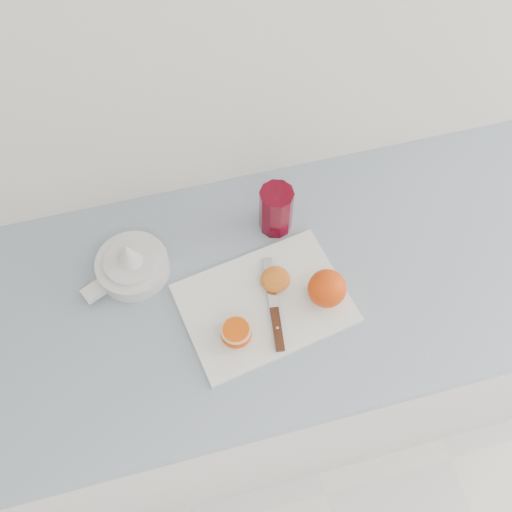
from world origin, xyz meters
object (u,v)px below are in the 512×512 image
(cutting_board, at_px, (265,303))
(citrus_juicer, at_px, (131,265))
(red_tumbler, at_px, (276,211))
(counter, at_px, (252,355))
(half_orange, at_px, (236,333))

(cutting_board, bearing_deg, citrus_juicer, 149.67)
(citrus_juicer, xyz_separation_m, red_tumbler, (0.34, 0.04, 0.03))
(counter, distance_m, cutting_board, 0.45)
(red_tumbler, bearing_deg, half_orange, -121.41)
(cutting_board, distance_m, red_tumbler, 0.21)
(cutting_board, height_order, red_tumbler, red_tumbler)
(cutting_board, xyz_separation_m, half_orange, (-0.08, -0.06, 0.03))
(counter, xyz_separation_m, cutting_board, (0.02, -0.05, 0.45))
(cutting_board, relative_size, red_tumbler, 2.74)
(cutting_board, distance_m, half_orange, 0.10)
(cutting_board, relative_size, citrus_juicer, 1.75)
(half_orange, relative_size, citrus_juicer, 0.33)
(half_orange, relative_size, red_tumbler, 0.51)
(counter, distance_m, red_tumbler, 0.53)
(half_orange, bearing_deg, counter, 62.32)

